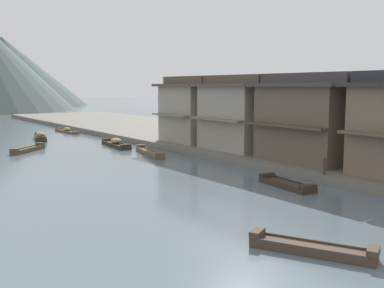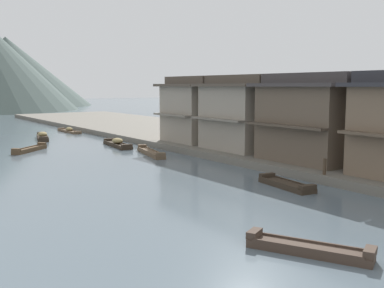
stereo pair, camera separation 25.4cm
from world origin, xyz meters
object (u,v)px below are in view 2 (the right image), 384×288
at_px(boat_moored_far, 286,184).
at_px(boat_upstream_distant, 69,131).
at_px(boat_midriver_upstream, 30,149).
at_px(house_waterfront_tall, 313,118).
at_px(boat_moored_third, 151,153).
at_px(boat_crossing_west, 309,249).
at_px(house_waterfront_narrow, 243,113).
at_px(boat_moored_nearest, 43,137).
at_px(boat_moored_second, 117,144).
at_px(house_waterfront_far, 194,110).
at_px(mooring_post_dock_mid, 325,167).

xyz_separation_m(boat_moored_far, boat_upstream_distant, (0.81, 37.99, 0.03)).
distance_m(boat_midriver_upstream, house_waterfront_tall, 24.75).
relative_size(boat_moored_third, boat_crossing_west, 1.37).
xyz_separation_m(boat_midriver_upstream, house_waterfront_tall, (14.07, -20.08, 3.37)).
height_order(boat_moored_far, boat_midriver_upstream, boat_midriver_upstream).
height_order(boat_moored_far, house_waterfront_narrow, house_waterfront_narrow).
distance_m(boat_moored_nearest, house_waterfront_narrow, 23.95).
height_order(boat_moored_second, house_waterfront_tall, house_waterfront_tall).
bearing_deg(house_waterfront_tall, boat_moored_nearest, 109.71).
xyz_separation_m(boat_upstream_distant, house_waterfront_tall, (5.22, -34.65, 3.36)).
bearing_deg(boat_moored_nearest, boat_moored_third, -76.12).
relative_size(boat_moored_third, house_waterfront_far, 0.92).
relative_size(boat_moored_second, house_waterfront_tall, 0.77).
height_order(boat_moored_second, boat_moored_third, boat_moored_second).
bearing_deg(boat_moored_second, boat_moored_third, -90.53).
bearing_deg(mooring_post_dock_mid, house_waterfront_narrow, 73.34).
bearing_deg(house_waterfront_far, house_waterfront_tall, -88.68).
xyz_separation_m(boat_moored_third, boat_upstream_distant, (0.98, 22.54, 0.02)).
distance_m(boat_moored_second, mooring_post_dock_mid, 22.85).
xyz_separation_m(boat_upstream_distant, mooring_post_dock_mid, (1.77, -38.59, 0.84)).
xyz_separation_m(boat_moored_second, house_waterfront_tall, (6.13, -18.74, 3.28)).
bearing_deg(boat_crossing_west, boat_moored_second, 76.81).
distance_m(boat_moored_third, boat_crossing_west, 24.37).
bearing_deg(house_waterfront_far, boat_moored_third, -160.87).
height_order(boat_moored_nearest, boat_midriver_upstream, boat_moored_nearest).
distance_m(boat_upstream_distant, house_waterfront_tall, 35.20).
height_order(boat_moored_nearest, boat_crossing_west, boat_moored_nearest).
bearing_deg(boat_moored_third, boat_midriver_upstream, 134.69).
xyz_separation_m(boat_moored_nearest, boat_moored_far, (4.28, -32.13, -0.11)).
relative_size(house_waterfront_tall, house_waterfront_narrow, 1.09).
height_order(house_waterfront_far, mooring_post_dock_mid, house_waterfront_far).
relative_size(boat_moored_second, boat_crossing_west, 1.36).
bearing_deg(boat_crossing_west, boat_moored_far, 47.93).
distance_m(boat_moored_far, house_waterfront_far, 18.70).
relative_size(boat_moored_second, house_waterfront_far, 0.91).
bearing_deg(boat_upstream_distant, house_waterfront_far, -76.58).
distance_m(boat_upstream_distant, house_waterfront_far, 21.34).
distance_m(boat_moored_nearest, boat_moored_third, 17.18).
xyz_separation_m(boat_moored_third, boat_crossing_west, (-6.97, -23.35, 0.01)).
relative_size(boat_upstream_distant, house_waterfront_tall, 0.78).
distance_m(boat_moored_nearest, house_waterfront_tall, 30.76).
distance_m(boat_upstream_distant, mooring_post_dock_mid, 38.64).
bearing_deg(mooring_post_dock_mid, house_waterfront_tall, 48.79).
relative_size(boat_midriver_upstream, boat_upstream_distant, 0.66).
bearing_deg(boat_moored_nearest, boat_moored_second, -67.40).
bearing_deg(house_waterfront_far, boat_moored_second, 141.66).
xyz_separation_m(boat_moored_third, boat_midriver_upstream, (-7.88, 7.96, 0.00)).
xyz_separation_m(boat_midriver_upstream, house_waterfront_narrow, (14.01, -12.68, 3.38)).
distance_m(boat_moored_far, house_waterfront_narrow, 12.74).
xyz_separation_m(boat_crossing_west, house_waterfront_far, (12.83, 25.38, 3.38)).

